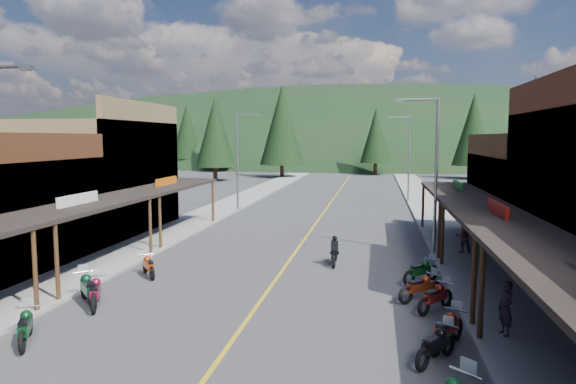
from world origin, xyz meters
The scene contains 33 objects.
ground centered at (0.00, 0.00, 0.00)m, with size 220.00×220.00×0.00m, color #38383A.
centerline centered at (0.00, 20.00, 0.01)m, with size 0.15×90.00×0.01m, color gold.
sidewalk_west centered at (-8.70, 20.00, 0.07)m, with size 3.40×94.00×0.15m, color gray.
sidewalk_east centered at (8.70, 20.00, 0.07)m, with size 3.40×94.00×0.15m, color gray.
shop_west_3 centered at (-13.78, 11.30, 3.52)m, with size 10.90×10.20×8.20m.
shop_east_3 centered at (13.75, 11.30, 2.53)m, with size 10.90×10.20×6.20m.
streetlight_1 centered at (-6.95, 22.00, 4.46)m, with size 2.16×0.18×8.00m.
streetlight_2 centered at (6.95, 8.00, 4.46)m, with size 2.16×0.18×8.00m.
streetlight_3 centered at (6.95, 30.00, 4.46)m, with size 2.16×0.18×8.00m.
ridge_hill centered at (0.00, 135.00, 0.00)m, with size 310.00×140.00×60.00m, color black.
pine_0 centered at (-40.00, 62.00, 6.48)m, with size 5.04×5.04×11.00m.
pine_1 centered at (-24.00, 70.00, 7.24)m, with size 5.88×5.88×12.50m.
pine_2 centered at (-10.00, 58.00, 7.99)m, with size 6.72×6.72×14.00m.
pine_3 centered at (4.00, 66.00, 6.48)m, with size 5.04×5.04×11.00m.
pine_4 centered at (18.00, 60.00, 7.24)m, with size 5.88×5.88×12.50m.
pine_5 centered at (34.00, 72.00, 7.99)m, with size 6.72×6.72×14.00m.
pine_7 centered at (-32.00, 76.00, 7.24)m, with size 5.88×5.88×12.50m.
pine_8 centered at (-22.00, 40.00, 5.98)m, with size 4.48×4.48×10.00m.
pine_9 centered at (24.00, 45.00, 6.38)m, with size 4.93×4.93×10.80m.
pine_10 centered at (-18.00, 50.00, 6.78)m, with size 5.38×5.38×11.60m.
pine_11 centered at (20.00, 38.00, 7.19)m, with size 5.82×5.82×12.40m.
bike_west_5 centered at (-5.84, -5.79, 0.57)m, with size 0.67×2.01×1.15m, color #0B3B1A, non-canonical shape.
bike_west_6 centered at (-5.61, -2.40, 0.60)m, with size 0.70×2.11×1.20m, color maroon, non-canonical shape.
bike_west_7 centered at (-6.00, -2.22, 0.65)m, with size 0.76×2.28×1.30m, color #0B3722, non-canonical shape.
bike_west_8 centered at (-5.51, 1.69, 0.53)m, with size 0.62×1.85×1.06m, color #B03B0C, non-canonical shape.
bike_east_5 centered at (5.77, -5.07, 0.55)m, with size 0.64×1.93×1.10m, color black, non-canonical shape.
bike_east_6 centered at (6.19, -4.01, 0.60)m, with size 0.70×2.10×1.20m, color maroon, non-canonical shape.
bike_east_7 centered at (6.22, -0.83, 0.56)m, with size 0.66×1.97×1.12m, color maroon, non-canonical shape.
bike_east_8 centered at (5.81, 0.23, 0.58)m, with size 0.67×2.02×1.15m, color maroon, non-canonical shape.
bike_east_9 centered at (6.02, 2.63, 0.58)m, with size 0.67×2.01×1.15m, color #0D4219, non-canonical shape.
rider_on_bike centered at (2.26, 5.14, 0.58)m, with size 0.68×1.93×1.46m.
pedestrian_east_a centered at (7.97, -3.07, 0.97)m, with size 0.60×0.39×1.64m, color #261D2C.
pedestrian_east_b centered at (8.57, 8.32, 0.97)m, with size 0.80×0.46×1.65m, color brown.
Camera 1 is at (4.11, -18.66, 5.98)m, focal length 32.00 mm.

